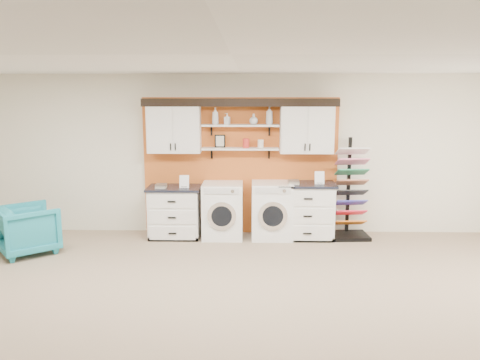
{
  "coord_description": "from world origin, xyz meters",
  "views": [
    {
      "loc": [
        0.17,
        -4.19,
        2.47
      ],
      "look_at": [
        0.03,
        2.3,
        1.26
      ],
      "focal_mm": 35.0,
      "sensor_mm": 36.0,
      "label": 1
    }
  ],
  "objects_px": {
    "base_cabinet_left": "(175,212)",
    "base_cabinet_right": "(306,210)",
    "sample_rack": "(350,207)",
    "armchair": "(28,229)",
    "washer": "(223,210)",
    "dryer": "(272,210)"
  },
  "relations": [
    {
      "from": "base_cabinet_left",
      "to": "sample_rack",
      "type": "bearing_deg",
      "value": 0.69
    },
    {
      "from": "dryer",
      "to": "sample_rack",
      "type": "bearing_deg",
      "value": 1.69
    },
    {
      "from": "base_cabinet_right",
      "to": "sample_rack",
      "type": "bearing_deg",
      "value": 2.72
    },
    {
      "from": "base_cabinet_right",
      "to": "armchair",
      "type": "bearing_deg",
      "value": -168.77
    },
    {
      "from": "base_cabinet_right",
      "to": "washer",
      "type": "bearing_deg",
      "value": -179.87
    },
    {
      "from": "base_cabinet_left",
      "to": "armchair",
      "type": "relative_size",
      "value": 1.09
    },
    {
      "from": "sample_rack",
      "to": "base_cabinet_left",
      "type": "bearing_deg",
      "value": 177.0
    },
    {
      "from": "base_cabinet_right",
      "to": "sample_rack",
      "type": "height_order",
      "value": "sample_rack"
    },
    {
      "from": "dryer",
      "to": "sample_rack",
      "type": "height_order",
      "value": "sample_rack"
    },
    {
      "from": "washer",
      "to": "armchair",
      "type": "xyz_separation_m",
      "value": [
        -3.0,
        -0.87,
        -0.1
      ]
    },
    {
      "from": "base_cabinet_left",
      "to": "base_cabinet_right",
      "type": "distance_m",
      "value": 2.26
    },
    {
      "from": "washer",
      "to": "dryer",
      "type": "height_order",
      "value": "dryer"
    },
    {
      "from": "armchair",
      "to": "washer",
      "type": "bearing_deg",
      "value": -113.04
    },
    {
      "from": "base_cabinet_left",
      "to": "washer",
      "type": "relative_size",
      "value": 0.95
    },
    {
      "from": "washer",
      "to": "sample_rack",
      "type": "height_order",
      "value": "sample_rack"
    },
    {
      "from": "base_cabinet_left",
      "to": "base_cabinet_right",
      "type": "height_order",
      "value": "base_cabinet_right"
    },
    {
      "from": "base_cabinet_left",
      "to": "sample_rack",
      "type": "height_order",
      "value": "sample_rack"
    },
    {
      "from": "dryer",
      "to": "armchair",
      "type": "bearing_deg",
      "value": -167.18
    },
    {
      "from": "sample_rack",
      "to": "armchair",
      "type": "relative_size",
      "value": 2.08
    },
    {
      "from": "base_cabinet_left",
      "to": "dryer",
      "type": "distance_m",
      "value": 1.68
    },
    {
      "from": "base_cabinet_right",
      "to": "dryer",
      "type": "bearing_deg",
      "value": -179.67
    },
    {
      "from": "washer",
      "to": "base_cabinet_right",
      "type": "bearing_deg",
      "value": 0.13
    }
  ]
}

